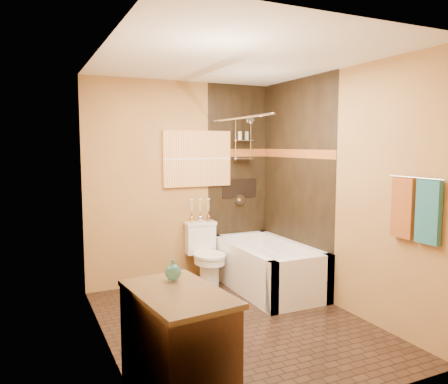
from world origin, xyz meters
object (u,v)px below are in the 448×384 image
bathtub (267,271)px  toilet (206,254)px  vanity (178,347)px  sunset_painting (197,159)px

bathtub → toilet: bearing=142.0°
toilet → vanity: vanity is taller
sunset_painting → vanity: (-1.12, -2.48, -1.17)m
bathtub → toilet: 0.78m
sunset_painting → toilet: bearing=-90.0°
bathtub → vanity: bearing=-134.6°
bathtub → vanity: vanity is taller
bathtub → toilet: size_ratio=1.97×
sunset_painting → bathtub: 1.63m
bathtub → toilet: toilet is taller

